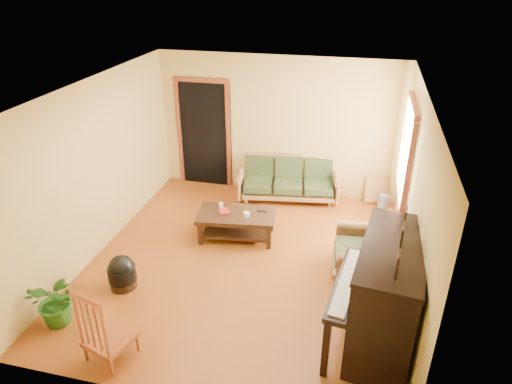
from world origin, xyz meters
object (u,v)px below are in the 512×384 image
(armchair, at_px, (361,247))
(piano, at_px, (386,298))
(coffee_table, at_px, (237,225))
(footstool, at_px, (122,276))
(sofa, at_px, (288,180))
(red_chair, at_px, (107,322))
(potted_plant, at_px, (57,301))
(ceramic_crock, at_px, (383,202))

(armchair, height_order, piano, piano)
(coffee_table, distance_m, armchair, 2.06)
(footstool, bearing_deg, sofa, 60.42)
(armchair, bearing_deg, red_chair, -145.50)
(coffee_table, height_order, footstool, coffee_table)
(footstool, xyz_separation_m, potted_plant, (-0.42, -0.82, 0.16))
(coffee_table, xyz_separation_m, red_chair, (-0.71, -2.75, 0.28))
(armchair, distance_m, ceramic_crock, 2.17)
(footstool, distance_m, potted_plant, 0.94)
(sofa, distance_m, footstool, 3.58)
(footstool, bearing_deg, coffee_table, 53.27)
(sofa, bearing_deg, armchair, -64.46)
(footstool, bearing_deg, armchair, 18.43)
(armchair, height_order, footstool, armchair)
(coffee_table, distance_m, potted_plant, 2.90)
(piano, bearing_deg, coffee_table, 147.84)
(coffee_table, bearing_deg, piano, -39.32)
(ceramic_crock, relative_size, potted_plant, 0.37)
(armchair, relative_size, footstool, 2.36)
(coffee_table, xyz_separation_m, armchair, (1.97, -0.54, 0.23))
(coffee_table, distance_m, piano, 2.97)
(red_chair, bearing_deg, piano, 33.37)
(footstool, distance_m, ceramic_crock, 4.73)
(piano, relative_size, footstool, 4.04)
(footstool, relative_size, ceramic_crock, 1.53)
(piano, distance_m, footstool, 3.50)
(sofa, xyz_separation_m, coffee_table, (-0.58, -1.52, -0.18))
(armchair, xyz_separation_m, piano, (0.29, -1.32, 0.23))
(coffee_table, height_order, potted_plant, potted_plant)
(footstool, height_order, red_chair, red_chair)
(piano, bearing_deg, footstool, -177.28)
(coffee_table, xyz_separation_m, piano, (2.27, -1.86, 0.47))
(piano, bearing_deg, ceramic_crock, 96.05)
(red_chair, xyz_separation_m, ceramic_crock, (3.04, 4.33, -0.37))
(red_chair, relative_size, potted_plant, 1.48)
(red_chair, distance_m, potted_plant, 0.97)
(ceramic_crock, bearing_deg, piano, -91.11)
(piano, height_order, footstool, piano)
(sofa, xyz_separation_m, piano, (1.69, -3.37, 0.29))
(armchair, distance_m, red_chair, 3.47)
(coffee_table, bearing_deg, potted_plant, -123.59)
(sofa, height_order, ceramic_crock, sofa)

